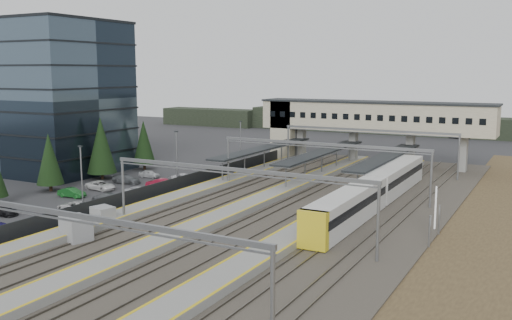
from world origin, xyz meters
The scene contains 15 objects.
ground centered at (0.00, 0.00, 0.00)m, with size 220.00×220.00×0.00m, color #2B2B2D.
office_building centered at (-36.00, 12.00, 12.19)m, with size 24.30×18.30×24.30m.
conifer_row centered at (-22.00, -3.86, 4.84)m, with size 4.42×49.82×9.50m.
car_park centered at (-13.47, -7.01, 0.62)m, with size 10.66×44.66×1.29m.
lampposts centered at (-8.00, 1.25, 4.34)m, with size 0.50×53.25×8.07m.
fence centered at (-6.50, 5.00, 1.00)m, with size 0.08×90.00×2.00m.
relay_cabin_near centered at (-1.35, -15.57, 1.24)m, with size 3.52×3.02×2.48m.
relay_cabin_far centered at (-3.21, -9.92, 1.02)m, with size 2.64×2.38×2.05m.
rail_corridor centered at (9.34, 5.00, 0.29)m, with size 34.00×90.00×0.92m.
canopies centered at (7.00, 27.00, 3.92)m, with size 23.10×30.00×3.28m.
footbridge centered at (7.70, 42.00, 7.93)m, with size 40.40×6.40×11.20m.
gantries centered at (12.00, 3.00, 6.00)m, with size 28.40×62.28×7.17m.
train centered at (20.00, 11.27, 2.03)m, with size 2.84×39.41×3.57m.
billboard centered at (29.03, 0.95, 3.25)m, with size 1.18×5.70×4.86m.
treeline_far centered at (23.81, 92.28, 2.95)m, with size 170.00×19.00×7.00m.
Camera 1 is at (39.02, -54.19, 16.26)m, focal length 40.00 mm.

